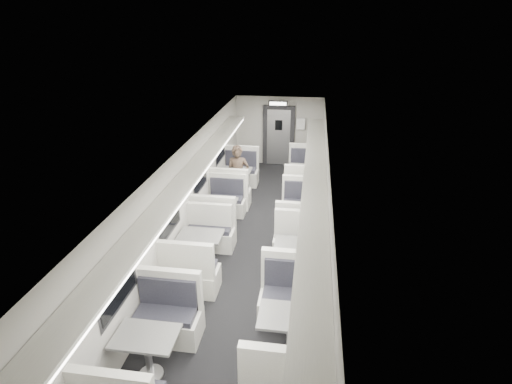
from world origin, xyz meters
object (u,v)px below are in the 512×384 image
(booth_left_b, at_px, (220,214))
(booth_right_b, at_px, (300,221))
(booth_left_c, at_px, (201,250))
(booth_right_d, at_px, (290,336))
(passenger, at_px, (238,176))
(booth_right_a, at_px, (304,178))
(exit_sign, at_px, (278,103))
(booth_left_d, at_px, (148,355))
(booth_left_a, at_px, (236,182))
(vestibule_door, at_px, (279,136))
(booth_right_c, at_px, (297,260))

(booth_left_b, bearing_deg, booth_right_b, -3.49)
(booth_left_c, height_order, booth_right_b, booth_left_c)
(booth_right_d, bearing_deg, booth_left_c, 131.95)
(booth_left_c, bearing_deg, passenger, 86.07)
(booth_left_b, height_order, booth_right_a, booth_right_a)
(exit_sign, bearing_deg, booth_right_b, -77.40)
(booth_left_c, distance_m, passenger, 3.13)
(booth_left_c, distance_m, booth_left_d, 2.85)
(booth_left_b, bearing_deg, booth_right_d, -63.34)
(booth_left_a, bearing_deg, booth_right_b, -47.05)
(booth_left_c, distance_m, exit_sign, 6.47)
(booth_left_b, height_order, booth_left_d, booth_left_d)
(passenger, distance_m, vestibule_door, 3.61)
(booth_right_a, bearing_deg, vestibule_door, 114.19)
(booth_left_c, relative_size, exit_sign, 3.55)
(passenger, xyz_separation_m, exit_sign, (0.79, 3.03, 1.42))
(booth_right_d, distance_m, exit_sign, 8.60)
(booth_left_b, relative_size, booth_left_c, 0.92)
(booth_left_d, height_order, booth_right_d, booth_right_d)
(booth_right_b, height_order, exit_sign, exit_sign)
(booth_right_b, bearing_deg, exit_sign, 102.60)
(booth_right_a, bearing_deg, booth_left_c, -114.57)
(booth_left_a, height_order, booth_left_d, booth_left_a)
(booth_left_a, relative_size, booth_right_c, 1.00)
(booth_left_d, height_order, vestibule_door, vestibule_door)
(vestibule_door, bearing_deg, exit_sign, -90.00)
(booth_right_c, xyz_separation_m, exit_sign, (-1.00, 6.21, 1.88))
(booth_right_c, relative_size, booth_right_d, 0.94)
(booth_right_c, height_order, passenger, passenger)
(booth_right_b, bearing_deg, booth_right_a, 90.00)
(booth_left_a, distance_m, vestibule_door, 3.05)
(vestibule_door, bearing_deg, booth_left_c, -98.62)
(booth_right_b, height_order, booth_right_d, booth_right_d)
(booth_left_a, height_order, passenger, passenger)
(booth_left_a, bearing_deg, booth_left_b, -90.00)
(booth_left_c, relative_size, booth_right_a, 1.01)
(booth_right_b, bearing_deg, vestibule_door, 101.39)
(booth_right_c, height_order, exit_sign, exit_sign)
(booth_right_a, distance_m, booth_right_b, 2.74)
(exit_sign, bearing_deg, booth_left_d, -96.36)
(booth_right_a, distance_m, passenger, 2.26)
(booth_left_d, xyz_separation_m, booth_right_a, (2.00, 7.23, -0.00))
(booth_right_b, bearing_deg, passenger, 141.05)
(passenger, relative_size, vestibule_door, 0.82)
(booth_left_b, xyz_separation_m, booth_right_a, (2.00, 2.61, 0.03))
(booth_right_c, bearing_deg, booth_right_d, -90.00)
(booth_right_a, xyz_separation_m, booth_right_d, (0.00, -6.60, 0.03))
(booth_right_b, bearing_deg, booth_right_c, -90.00)
(booth_left_a, height_order, booth_right_d, booth_right_d)
(booth_right_a, bearing_deg, booth_left_d, -105.47)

